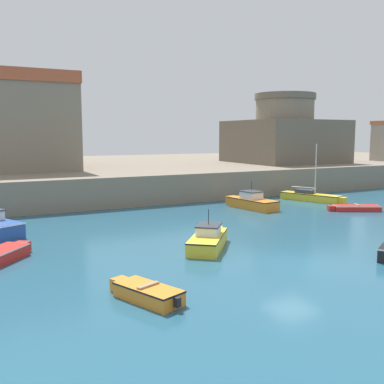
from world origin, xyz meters
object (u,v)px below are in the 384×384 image
sailboat_yellow_4 (311,196)px  fortress (284,136)px  dinghy_orange_0 (146,292)px  motorboat_yellow_2 (208,239)px  church (16,118)px  dinghy_red_7 (355,208)px  motorboat_orange_1 (251,202)px

sailboat_yellow_4 → fortress: size_ratio=0.52×
dinghy_orange_0 → motorboat_yellow_2: bearing=44.3°
motorboat_yellow_2 → church: size_ratio=0.29×
dinghy_orange_0 → fortress: fortress is taller
dinghy_red_7 → fortress: bearing=66.6°
dinghy_orange_0 → dinghy_red_7: dinghy_orange_0 is taller
motorboat_orange_1 → dinghy_orange_0: bearing=-135.0°
sailboat_yellow_4 → dinghy_orange_0: bearing=-144.3°
dinghy_orange_0 → dinghy_red_7: (23.43, 11.18, -0.06)m
motorboat_orange_1 → church: bearing=129.0°
dinghy_orange_0 → church: (-0.47, 37.05, 7.89)m
motorboat_yellow_2 → dinghy_red_7: size_ratio=1.13×
dinghy_orange_0 → sailboat_yellow_4: sailboat_yellow_4 is taller
motorboat_orange_1 → motorboat_yellow_2: size_ratio=1.17×
dinghy_orange_0 → dinghy_red_7: bearing=25.5°
sailboat_yellow_4 → dinghy_red_7: bearing=-95.3°
fortress → sailboat_yellow_4: bearing=-119.7°
dinghy_orange_0 → motorboat_orange_1: motorboat_orange_1 is taller
dinghy_red_7 → church: church is taller
dinghy_orange_0 → dinghy_red_7: 25.96m
motorboat_yellow_2 → sailboat_yellow_4: sailboat_yellow_4 is taller
motorboat_yellow_2 → church: bearing=102.1°
motorboat_yellow_2 → dinghy_red_7: bearing=16.7°
dinghy_orange_0 → motorboat_orange_1: size_ratio=0.62×
sailboat_yellow_4 → fortress: fortress is taller
dinghy_orange_0 → motorboat_yellow_2: motorboat_yellow_2 is taller
dinghy_red_7 → church: (-23.90, 25.87, 7.94)m
fortress → church: bearing=171.5°
sailboat_yellow_4 → dinghy_red_7: 6.06m
motorboat_yellow_2 → motorboat_orange_1: bearing=45.4°
dinghy_orange_0 → church: church is taller
motorboat_orange_1 → motorboat_yellow_2: 14.45m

